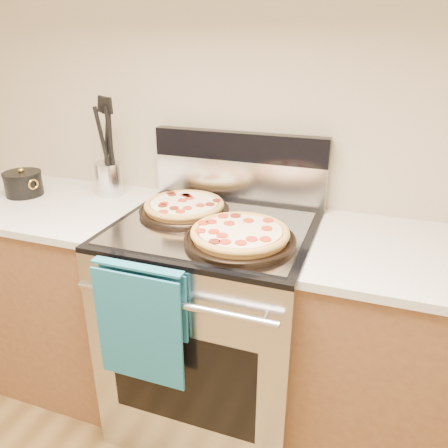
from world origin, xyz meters
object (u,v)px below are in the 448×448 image
(saucepan, at_px, (24,185))
(pepperoni_pizza_back, at_px, (184,207))
(range_body, at_px, (215,327))
(pepperoni_pizza_front, at_px, (240,235))
(utensil_crock, at_px, (109,179))

(saucepan, bearing_deg, pepperoni_pizza_back, 0.51)
(range_body, bearing_deg, pepperoni_pizza_back, 155.56)
(pepperoni_pizza_front, distance_m, utensil_crock, 0.80)
(pepperoni_pizza_back, xyz_separation_m, pepperoni_pizza_front, (0.30, -0.19, 0.00))
(pepperoni_pizza_front, bearing_deg, range_body, 140.05)
(range_body, bearing_deg, utensil_crock, 161.22)
(pepperoni_pizza_back, xyz_separation_m, saucepan, (-0.81, -0.01, 0.01))
(pepperoni_pizza_back, distance_m, utensil_crock, 0.46)
(range_body, relative_size, saucepan, 5.45)
(range_body, bearing_deg, pepperoni_pizza_front, -39.95)
(pepperoni_pizza_back, height_order, utensil_crock, utensil_crock)
(utensil_crock, bearing_deg, range_body, -18.78)
(pepperoni_pizza_back, height_order, pepperoni_pizza_front, pepperoni_pizza_front)
(saucepan, bearing_deg, pepperoni_pizza_front, -9.42)
(pepperoni_pizza_back, xyz_separation_m, utensil_crock, (-0.44, 0.13, 0.04))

